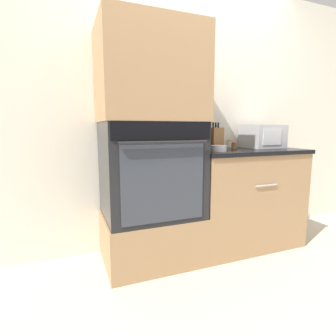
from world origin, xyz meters
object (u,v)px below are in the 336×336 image
(microwave, at_px, (262,136))
(knife_block, at_px, (215,139))
(wall_oven, at_px, (151,170))
(condiment_jar_far, at_px, (229,143))
(condiment_jar_near, at_px, (234,146))
(condiment_jar_mid, at_px, (205,145))
(bowl, at_px, (218,148))

(microwave, bearing_deg, knife_block, -171.49)
(wall_oven, relative_size, knife_block, 3.16)
(microwave, relative_size, condiment_jar_far, 4.41)
(condiment_jar_near, bearing_deg, knife_block, -171.12)
(microwave, xyz_separation_m, condiment_jar_mid, (-0.57, 0.14, -0.08))
(wall_oven, distance_m, condiment_jar_far, 0.98)
(condiment_jar_near, bearing_deg, wall_oven, -177.42)
(knife_block, bearing_deg, condiment_jar_near, 8.88)
(bowl, distance_m, condiment_jar_near, 0.34)
(microwave, distance_m, knife_block, 0.60)
(bowl, height_order, condiment_jar_far, condiment_jar_far)
(wall_oven, distance_m, microwave, 1.23)
(wall_oven, bearing_deg, microwave, 4.35)
(condiment_jar_near, xyz_separation_m, condiment_jar_far, (0.10, 0.22, 0.01))
(microwave, xyz_separation_m, knife_block, (-0.60, -0.09, -0.01))
(condiment_jar_mid, bearing_deg, wall_oven, -159.83)
(wall_oven, height_order, bowl, wall_oven)
(wall_oven, height_order, condiment_jar_far, wall_oven)
(knife_block, height_order, condiment_jar_mid, knife_block)
(condiment_jar_near, bearing_deg, condiment_jar_mid, 136.45)
(microwave, height_order, knife_block, knife_block)
(condiment_jar_near, distance_m, condiment_jar_mid, 0.28)
(microwave, xyz_separation_m, condiment_jar_far, (-0.27, 0.16, -0.07))
(bowl, relative_size, condiment_jar_mid, 2.05)
(knife_block, relative_size, condiment_jar_near, 3.93)
(knife_block, relative_size, condiment_jar_far, 3.05)
(condiment_jar_near, relative_size, condiment_jar_far, 0.78)
(wall_oven, bearing_deg, knife_block, 0.18)
(bowl, xyz_separation_m, condiment_jar_mid, (0.09, 0.37, 0.01))
(condiment_jar_far, bearing_deg, wall_oven, -164.76)
(wall_oven, bearing_deg, condiment_jar_far, 15.24)
(bowl, relative_size, condiment_jar_near, 2.28)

